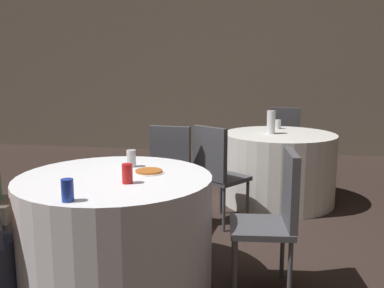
% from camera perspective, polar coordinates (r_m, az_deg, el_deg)
% --- Properties ---
extents(wall_back, '(16.00, 0.06, 2.80)m').
position_cam_1_polar(wall_back, '(7.44, 4.09, 9.72)').
color(wall_back, gray).
rests_on(wall_back, ground_plane).
extents(table_near, '(1.29, 1.29, 0.76)m').
position_cam_1_polar(table_near, '(2.97, -10.08, -11.35)').
color(table_near, silver).
rests_on(table_near, ground_plane).
extents(table_far, '(1.20, 1.20, 0.76)m').
position_cam_1_polar(table_far, '(4.77, 11.47, -3.13)').
color(table_far, white).
rests_on(table_far, ground_plane).
extents(chair_near_east, '(0.44, 0.44, 0.94)m').
position_cam_1_polar(chair_near_east, '(2.85, 11.22, -8.58)').
color(chair_near_east, '#47474C').
rests_on(chair_near_east, ground_plane).
extents(chair_near_north, '(0.44, 0.44, 0.94)m').
position_cam_1_polar(chair_near_north, '(3.85, -3.32, -3.44)').
color(chair_near_north, '#47474C').
rests_on(chair_near_north, ground_plane).
extents(chair_far_north, '(0.44, 0.44, 0.94)m').
position_cam_1_polar(chair_far_north, '(5.73, 12.24, 0.87)').
color(chair_far_north, '#47474C').
rests_on(chair_far_north, ground_plane).
extents(chair_far_southwest, '(0.56, 0.56, 0.94)m').
position_cam_1_polar(chair_far_southwest, '(3.94, 3.18, -3.12)').
color(chair_far_southwest, '#47474C').
rests_on(chair_far_southwest, ground_plane).
extents(pizza_plate_near, '(0.21, 0.21, 0.02)m').
position_cam_1_polar(pizza_plate_near, '(2.91, -5.78, -3.66)').
color(pizza_plate_near, white).
rests_on(pizza_plate_near, table_near).
extents(soda_can_silver, '(0.07, 0.07, 0.12)m').
position_cam_1_polar(soda_can_silver, '(3.09, -8.10, -1.91)').
color(soda_can_silver, silver).
rests_on(soda_can_silver, table_near).
extents(soda_can_blue, '(0.07, 0.07, 0.12)m').
position_cam_1_polar(soda_can_blue, '(2.38, -16.27, -5.94)').
color(soda_can_blue, '#1E38A5').
rests_on(soda_can_blue, table_near).
extents(soda_can_red, '(0.07, 0.07, 0.12)m').
position_cam_1_polar(soda_can_red, '(2.66, -8.63, -3.92)').
color(soda_can_red, red).
rests_on(soda_can_red, table_near).
extents(bottle_far, '(0.09, 0.09, 0.25)m').
position_cam_1_polar(bottle_far, '(4.65, 10.49, 2.87)').
color(bottle_far, white).
rests_on(bottle_far, table_far).
extents(cup_far, '(0.08, 0.08, 0.10)m').
position_cam_1_polar(cup_far, '(5.06, 11.31, 2.60)').
color(cup_far, white).
rests_on(cup_far, table_far).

